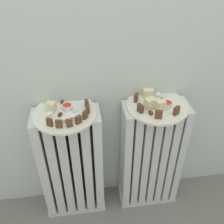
# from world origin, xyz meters

# --- Properties ---
(radiator_left) EXTENTS (0.33, 0.15, 0.67)m
(radiator_left) POSITION_xyz_m (-0.21, 0.28, 0.33)
(radiator_left) COLOR silver
(radiator_left) RESTS_ON ground_plane
(radiator_right) EXTENTS (0.33, 0.15, 0.67)m
(radiator_right) POSITION_xyz_m (0.21, 0.28, 0.33)
(radiator_right) COLOR silver
(radiator_right) RESTS_ON ground_plane
(plate_left) EXTENTS (0.29, 0.29, 0.01)m
(plate_left) POSITION_xyz_m (-0.21, 0.28, 0.67)
(plate_left) COLOR silver
(plate_left) RESTS_ON radiator_left
(plate_right) EXTENTS (0.29, 0.29, 0.01)m
(plate_right) POSITION_xyz_m (0.21, 0.28, 0.67)
(plate_right) COLOR silver
(plate_right) RESTS_ON radiator_right
(dark_cake_slice_left_0) EXTENTS (0.03, 0.03, 0.04)m
(dark_cake_slice_left_0) POSITION_xyz_m (-0.27, 0.20, 0.70)
(dark_cake_slice_left_0) COLOR #56351E
(dark_cake_slice_left_0) RESTS_ON plate_left
(dark_cake_slice_left_1) EXTENTS (0.03, 0.02, 0.04)m
(dark_cake_slice_left_1) POSITION_xyz_m (-0.23, 0.18, 0.70)
(dark_cake_slice_left_1) COLOR #56351E
(dark_cake_slice_left_1) RESTS_ON plate_left
(dark_cake_slice_left_2) EXTENTS (0.03, 0.02, 0.04)m
(dark_cake_slice_left_2) POSITION_xyz_m (-0.19, 0.18, 0.70)
(dark_cake_slice_left_2) COLOR #56351E
(dark_cake_slice_left_2) RESTS_ON plate_left
(dark_cake_slice_left_3) EXTENTS (0.03, 0.03, 0.04)m
(dark_cake_slice_left_3) POSITION_xyz_m (-0.15, 0.19, 0.70)
(dark_cake_slice_left_3) COLOR #56351E
(dark_cake_slice_left_3) RESTS_ON plate_left
(dark_cake_slice_left_4) EXTENTS (0.02, 0.03, 0.04)m
(dark_cake_slice_left_4) POSITION_xyz_m (-0.12, 0.23, 0.70)
(dark_cake_slice_left_4) COLOR #56351E
(dark_cake_slice_left_4) RESTS_ON plate_left
(dark_cake_slice_left_5) EXTENTS (0.02, 0.03, 0.04)m
(dark_cake_slice_left_5) POSITION_xyz_m (-0.11, 0.26, 0.70)
(dark_cake_slice_left_5) COLOR #56351E
(dark_cake_slice_left_5) RESTS_ON plate_left
(dark_cake_slice_left_6) EXTENTS (0.02, 0.03, 0.04)m
(dark_cake_slice_left_6) POSITION_xyz_m (-0.11, 0.31, 0.70)
(dark_cake_slice_left_6) COLOR #56351E
(dark_cake_slice_left_6) RESTS_ON plate_left
(marble_cake_slice_left_0) EXTENTS (0.05, 0.04, 0.05)m
(marble_cake_slice_left_0) POSITION_xyz_m (-0.27, 0.30, 0.70)
(marble_cake_slice_left_0) COLOR beige
(marble_cake_slice_left_0) RESTS_ON plate_left
(turkish_delight_left_0) EXTENTS (0.02, 0.02, 0.02)m
(turkish_delight_left_0) POSITION_xyz_m (-0.27, 0.25, 0.69)
(turkish_delight_left_0) COLOR white
(turkish_delight_left_0) RESTS_ON plate_left
(turkish_delight_left_1) EXTENTS (0.03, 0.03, 0.02)m
(turkish_delight_left_1) POSITION_xyz_m (-0.21, 0.21, 0.69)
(turkish_delight_left_1) COLOR white
(turkish_delight_left_1) RESTS_ON plate_left
(turkish_delight_left_2) EXTENTS (0.02, 0.02, 0.02)m
(turkish_delight_left_2) POSITION_xyz_m (-0.17, 0.22, 0.69)
(turkish_delight_left_2) COLOR white
(turkish_delight_left_2) RESTS_ON plate_left
(medjool_date_left_0) EXTENTS (0.02, 0.03, 0.02)m
(medjool_date_left_0) POSITION_xyz_m (-0.22, 0.35, 0.69)
(medjool_date_left_0) COLOR #4C2814
(medjool_date_left_0) RESTS_ON plate_left
(medjool_date_left_1) EXTENTS (0.03, 0.03, 0.02)m
(medjool_date_left_1) POSITION_xyz_m (-0.23, 0.26, 0.69)
(medjool_date_left_1) COLOR #4C2814
(medjool_date_left_1) RESTS_ON plate_left
(jam_bowl_left) EXTENTS (0.05, 0.05, 0.03)m
(jam_bowl_left) POSITION_xyz_m (-0.20, 0.30, 0.69)
(jam_bowl_left) COLOR white
(jam_bowl_left) RESTS_ON plate_left
(dark_cake_slice_right_0) EXTENTS (0.03, 0.03, 0.04)m
(dark_cake_slice_right_0) POSITION_xyz_m (0.12, 0.32, 0.70)
(dark_cake_slice_right_0) COLOR #56351E
(dark_cake_slice_right_0) RESTS_ON plate_right
(dark_cake_slice_right_1) EXTENTS (0.03, 0.03, 0.04)m
(dark_cake_slice_right_1) POSITION_xyz_m (0.12, 0.24, 0.70)
(dark_cake_slice_right_1) COLOR #56351E
(dark_cake_slice_right_1) RESTS_ON plate_right
(dark_cake_slice_right_2) EXTENTS (0.03, 0.02, 0.04)m
(dark_cake_slice_right_2) POSITION_xyz_m (0.19, 0.18, 0.70)
(dark_cake_slice_right_2) COLOR #56351E
(dark_cake_slice_right_2) RESTS_ON plate_right
(dark_cake_slice_right_3) EXTENTS (0.03, 0.03, 0.04)m
(dark_cake_slice_right_3) POSITION_xyz_m (0.27, 0.20, 0.70)
(dark_cake_slice_right_3) COLOR #56351E
(dark_cake_slice_right_3) RESTS_ON plate_right
(marble_cake_slice_right_0) EXTENTS (0.05, 0.05, 0.05)m
(marble_cake_slice_right_0) POSITION_xyz_m (0.17, 0.26, 0.70)
(marble_cake_slice_right_0) COLOR beige
(marble_cake_slice_right_0) RESTS_ON plate_right
(marble_cake_slice_right_1) EXTENTS (0.05, 0.03, 0.04)m
(marble_cake_slice_right_1) POSITION_xyz_m (0.18, 0.35, 0.70)
(marble_cake_slice_right_1) COLOR beige
(marble_cake_slice_right_1) RESTS_ON plate_right
(marble_cake_slice_right_2) EXTENTS (0.05, 0.04, 0.05)m
(marble_cake_slice_right_2) POSITION_xyz_m (0.21, 0.24, 0.71)
(marble_cake_slice_right_2) COLOR beige
(marble_cake_slice_right_2) RESTS_ON plate_right
(turkish_delight_right_0) EXTENTS (0.02, 0.02, 0.02)m
(turkish_delight_right_0) POSITION_xyz_m (0.22, 0.28, 0.69)
(turkish_delight_right_0) COLOR white
(turkish_delight_right_0) RESTS_ON plate_right
(turkish_delight_right_1) EXTENTS (0.03, 0.03, 0.02)m
(turkish_delight_right_1) POSITION_xyz_m (0.23, 0.34, 0.69)
(turkish_delight_right_1) COLOR white
(turkish_delight_right_1) RESTS_ON plate_right
(medjool_date_right_0) EXTENTS (0.03, 0.03, 0.02)m
(medjool_date_right_0) POSITION_xyz_m (0.16, 0.21, 0.69)
(medjool_date_right_0) COLOR #4C2814
(medjool_date_right_0) RESTS_ON plate_right
(medjool_date_right_1) EXTENTS (0.03, 0.03, 0.02)m
(medjool_date_right_1) POSITION_xyz_m (0.24, 0.31, 0.69)
(medjool_date_right_1) COLOR #4C2814
(medjool_date_right_1) RESTS_ON plate_right
(jam_bowl_right) EXTENTS (0.05, 0.05, 0.02)m
(jam_bowl_right) POSITION_xyz_m (0.25, 0.26, 0.69)
(jam_bowl_right) COLOR white
(jam_bowl_right) RESTS_ON plate_right
(fork) EXTENTS (0.02, 0.10, 0.00)m
(fork) POSITION_xyz_m (-0.17, 0.25, 0.68)
(fork) COLOR silver
(fork) RESTS_ON plate_left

